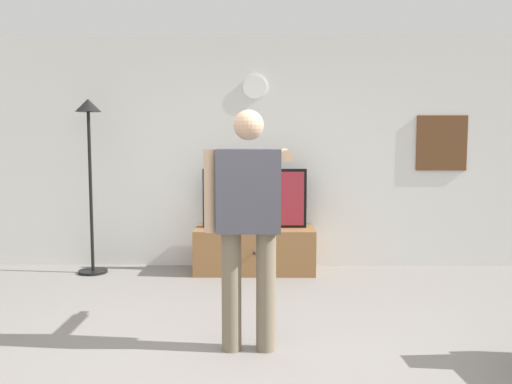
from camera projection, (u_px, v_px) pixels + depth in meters
name	position (u px, v px, depth m)	size (l,w,h in m)	color
ground_plane	(256.00, 370.00, 3.47)	(8.40, 8.40, 0.00)	gray
back_wall	(258.00, 152.00, 6.28)	(6.40, 0.10, 2.70)	silver
tv_stand	(255.00, 250.00, 6.04)	(1.34, 0.56, 0.50)	olive
television	(255.00, 198.00, 6.03)	(1.17, 0.07, 0.67)	black
wall_clock	(255.00, 87.00, 6.15)	(0.27, 0.27, 0.03)	white
framed_picture	(441.00, 143.00, 6.19)	(0.58, 0.04, 0.64)	brown
floor_lamp	(89.00, 149.00, 5.88)	(0.32, 0.32, 1.94)	black
person_standing_nearer_lamp	(249.00, 215.00, 3.73)	(0.62, 0.78, 1.70)	#7A6B56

